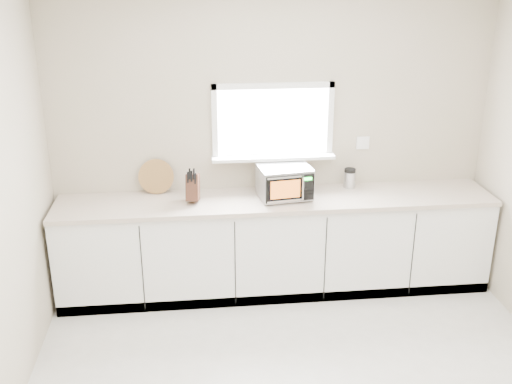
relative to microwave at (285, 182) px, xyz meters
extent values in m
cube|color=#BDAA96|center=(-0.07, 0.31, 0.28)|extent=(4.00, 0.02, 2.70)
cube|color=white|center=(-0.07, 0.29, 0.48)|extent=(1.00, 0.02, 0.60)
cube|color=white|center=(-0.07, 0.23, 0.16)|extent=(1.12, 0.16, 0.03)
cube|color=white|center=(-0.07, 0.28, 0.80)|extent=(1.10, 0.04, 0.05)
cube|color=white|center=(-0.07, 0.28, 0.15)|extent=(1.10, 0.04, 0.05)
cube|color=white|center=(-0.60, 0.28, 0.48)|extent=(0.05, 0.04, 0.70)
cube|color=white|center=(0.45, 0.28, 0.48)|extent=(0.05, 0.04, 0.70)
cube|color=white|center=(0.78, 0.30, 0.25)|extent=(0.12, 0.01, 0.12)
cube|color=white|center=(-0.07, 0.01, -0.63)|extent=(3.92, 0.60, 0.88)
cube|color=beige|center=(-0.07, 0.00, -0.17)|extent=(3.92, 0.64, 0.04)
cylinder|color=black|center=(-0.17, -0.15, -0.14)|extent=(0.02, 0.02, 0.01)
cylinder|color=black|center=(-0.21, 0.11, -0.14)|extent=(0.02, 0.02, 0.01)
cylinder|color=black|center=(0.20, -0.10, -0.14)|extent=(0.02, 0.02, 0.01)
cylinder|color=black|center=(0.17, 0.17, -0.14)|extent=(0.02, 0.02, 0.01)
cube|color=#B3B5BA|center=(0.00, 0.01, 0.00)|extent=(0.49, 0.40, 0.27)
cube|color=black|center=(0.02, -0.17, 0.00)|extent=(0.43, 0.07, 0.24)
cube|color=orange|center=(-0.02, -0.18, 0.00)|extent=(0.26, 0.04, 0.16)
cylinder|color=silver|center=(0.13, -0.18, 0.00)|extent=(0.02, 0.02, 0.21)
cube|color=black|center=(0.17, -0.15, 0.00)|extent=(0.11, 0.02, 0.23)
cube|color=#19FF33|center=(0.18, -0.16, 0.08)|extent=(0.08, 0.01, 0.03)
cube|color=silver|center=(0.00, 0.01, 0.13)|extent=(0.49, 0.40, 0.01)
cube|color=#472619|center=(-0.81, 0.00, -0.02)|extent=(0.14, 0.24, 0.27)
cube|color=black|center=(-0.85, -0.05, 0.09)|extent=(0.02, 0.05, 0.10)
cube|color=black|center=(-0.82, -0.05, 0.10)|extent=(0.02, 0.05, 0.10)
cube|color=black|center=(-0.79, -0.06, 0.08)|extent=(0.02, 0.05, 0.10)
cube|color=black|center=(-0.83, -0.05, 0.12)|extent=(0.02, 0.05, 0.10)
cube|color=black|center=(-0.80, -0.06, 0.12)|extent=(0.02, 0.05, 0.10)
cylinder|color=olive|center=(-1.14, 0.25, 0.01)|extent=(0.32, 0.08, 0.32)
cylinder|color=#B3B5BA|center=(0.65, 0.20, -0.08)|extent=(0.13, 0.13, 0.15)
cylinder|color=black|center=(0.65, 0.20, 0.02)|extent=(0.12, 0.12, 0.04)
camera|label=1|loc=(-0.80, -4.93, 1.81)|focal=42.00mm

